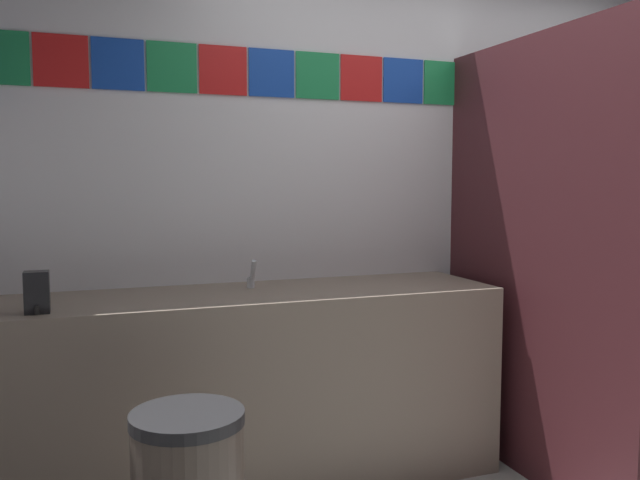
% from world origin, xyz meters
% --- Properties ---
extents(wall_back, '(4.32, 0.09, 2.63)m').
position_xyz_m(wall_back, '(0.00, 1.46, 1.32)').
color(wall_back, silver).
rests_on(wall_back, ground_plane).
extents(vanity_counter, '(2.21, 0.61, 0.89)m').
position_xyz_m(vanity_counter, '(-1.00, 1.12, 0.45)').
color(vanity_counter, gray).
rests_on(vanity_counter, ground_plane).
extents(faucet_center, '(0.04, 0.10, 0.14)m').
position_xyz_m(faucet_center, '(-1.00, 1.21, 0.95)').
color(faucet_center, silver).
rests_on(faucet_center, vanity_counter).
extents(soap_dispenser, '(0.09, 0.09, 0.16)m').
position_xyz_m(soap_dispenser, '(-1.90, 0.94, 0.97)').
color(soap_dispenser, black).
rests_on(soap_dispenser, vanity_counter).
extents(stall_divider, '(0.92, 1.34, 2.05)m').
position_xyz_m(stall_divider, '(0.38, 0.50, 1.03)').
color(stall_divider, '#471E23').
rests_on(stall_divider, ground_plane).
extents(toilet, '(0.39, 0.49, 0.74)m').
position_xyz_m(toilet, '(0.73, 0.92, 0.30)').
color(toilet, white).
rests_on(toilet, ground_plane).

